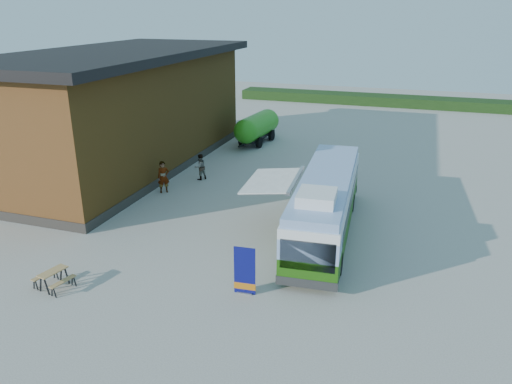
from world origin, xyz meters
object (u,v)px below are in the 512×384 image
(person_b, at_px, (200,167))
(person_a, at_px, (163,177))
(banner, at_px, (245,275))
(picnic_table, at_px, (53,275))
(bus, at_px, (325,203))
(slurry_tanker, at_px, (257,126))

(person_b, bearing_deg, person_a, 12.83)
(person_b, bearing_deg, banner, 65.01)
(banner, height_order, picnic_table, banner)
(bus, relative_size, person_a, 5.99)
(person_a, distance_m, person_b, 2.92)
(picnic_table, height_order, person_b, person_b)
(bus, bearing_deg, slurry_tanker, 114.83)
(picnic_table, relative_size, slurry_tanker, 0.23)
(banner, distance_m, slurry_tanker, 21.81)
(bus, distance_m, banner, 6.30)
(person_a, bearing_deg, bus, -54.08)
(picnic_table, bearing_deg, person_a, 107.53)
(picnic_table, bearing_deg, person_b, 101.95)
(banner, bearing_deg, picnic_table, -168.92)
(person_b, distance_m, slurry_tanker, 9.44)
(picnic_table, distance_m, person_a, 10.65)
(person_b, bearing_deg, picnic_table, 33.58)
(person_a, bearing_deg, person_b, 30.65)
(banner, xyz_separation_m, picnic_table, (-6.98, -1.90, -0.25))
(bus, bearing_deg, picnic_table, -142.21)
(bus, xyz_separation_m, person_b, (-8.78, 5.44, -0.79))
(bus, xyz_separation_m, picnic_table, (-8.77, -7.89, -1.07))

